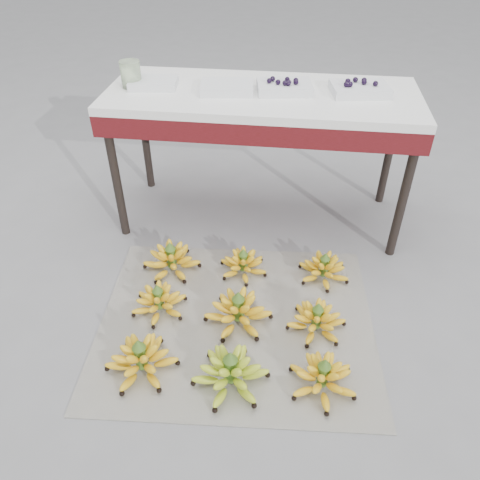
# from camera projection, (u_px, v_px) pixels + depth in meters

# --- Properties ---
(ground) EXTENTS (60.00, 60.00, 0.00)m
(ground) POSITION_uv_depth(u_px,v_px,m) (230.00, 330.00, 2.12)
(ground) COLOR slate
(ground) RESTS_ON ground
(newspaper_mat) EXTENTS (1.32, 1.13, 0.01)m
(newspaper_mat) POSITION_uv_depth(u_px,v_px,m) (236.00, 322.00, 2.16)
(newspaper_mat) COLOR beige
(newspaper_mat) RESTS_ON ground
(bunch_front_left) EXTENTS (0.32, 0.32, 0.18)m
(bunch_front_left) POSITION_uv_depth(u_px,v_px,m) (141.00, 360.00, 1.91)
(bunch_front_left) COLOR yellow
(bunch_front_left) RESTS_ON newspaper_mat
(bunch_front_center) EXTENTS (0.35, 0.35, 0.19)m
(bunch_front_center) POSITION_uv_depth(u_px,v_px,m) (231.00, 372.00, 1.86)
(bunch_front_center) COLOR #9AB927
(bunch_front_center) RESTS_ON newspaper_mat
(bunch_front_right) EXTENTS (0.31, 0.31, 0.17)m
(bunch_front_right) POSITION_uv_depth(u_px,v_px,m) (323.00, 377.00, 1.85)
(bunch_front_right) COLOR yellow
(bunch_front_right) RESTS_ON newspaper_mat
(bunch_mid_left) EXTENTS (0.32, 0.32, 0.16)m
(bunch_mid_left) POSITION_uv_depth(u_px,v_px,m) (159.00, 301.00, 2.19)
(bunch_mid_left) COLOR yellow
(bunch_mid_left) RESTS_ON newspaper_mat
(bunch_mid_center) EXTENTS (0.36, 0.36, 0.19)m
(bunch_mid_center) POSITION_uv_depth(u_px,v_px,m) (238.00, 311.00, 2.12)
(bunch_mid_center) COLOR yellow
(bunch_mid_center) RESTS_ON newspaper_mat
(bunch_mid_right) EXTENTS (0.29, 0.29, 0.16)m
(bunch_mid_right) POSITION_uv_depth(u_px,v_px,m) (317.00, 320.00, 2.09)
(bunch_mid_right) COLOR yellow
(bunch_mid_right) RESTS_ON newspaper_mat
(bunch_back_left) EXTENTS (0.37, 0.37, 0.18)m
(bunch_back_left) POSITION_uv_depth(u_px,v_px,m) (172.00, 260.00, 2.41)
(bunch_back_left) COLOR yellow
(bunch_back_left) RESTS_ON newspaper_mat
(bunch_back_center) EXTENTS (0.33, 0.33, 0.15)m
(bunch_back_center) POSITION_uv_depth(u_px,v_px,m) (243.00, 264.00, 2.40)
(bunch_back_center) COLOR yellow
(bunch_back_center) RESTS_ON newspaper_mat
(bunch_back_right) EXTENTS (0.34, 0.34, 0.16)m
(bunch_back_right) POSITION_uv_depth(u_px,v_px,m) (324.00, 269.00, 2.37)
(bunch_back_right) COLOR yellow
(bunch_back_right) RESTS_ON newspaper_mat
(vendor_table) EXTENTS (1.60, 0.64, 0.77)m
(vendor_table) POSITION_uv_depth(u_px,v_px,m) (262.00, 108.00, 2.43)
(vendor_table) COLOR black
(vendor_table) RESTS_ON ground
(tray_far_left) EXTENTS (0.26, 0.20, 0.04)m
(tray_far_left) POSITION_uv_depth(u_px,v_px,m) (154.00, 83.00, 2.42)
(tray_far_left) COLOR silver
(tray_far_left) RESTS_ON vendor_table
(tray_left) EXTENTS (0.28, 0.22, 0.04)m
(tray_left) POSITION_uv_depth(u_px,v_px,m) (227.00, 87.00, 2.37)
(tray_left) COLOR silver
(tray_left) RESTS_ON vendor_table
(tray_right) EXTENTS (0.30, 0.24, 0.07)m
(tray_right) POSITION_uv_depth(u_px,v_px,m) (284.00, 87.00, 2.37)
(tray_right) COLOR silver
(tray_right) RESTS_ON vendor_table
(tray_far_right) EXTENTS (0.31, 0.25, 0.07)m
(tray_far_right) POSITION_uv_depth(u_px,v_px,m) (359.00, 89.00, 2.34)
(tray_far_right) COLOR silver
(tray_far_right) RESTS_ON vendor_table
(glass_jar) EXTENTS (0.14, 0.14, 0.13)m
(glass_jar) POSITION_uv_depth(u_px,v_px,m) (131.00, 74.00, 2.39)
(glass_jar) COLOR #D2ECBB
(glass_jar) RESTS_ON vendor_table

